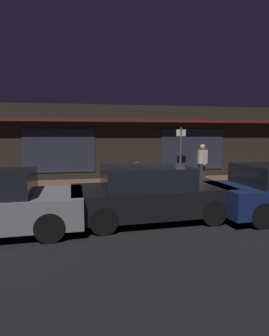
{
  "coord_description": "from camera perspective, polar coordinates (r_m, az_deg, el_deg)",
  "views": [
    {
      "loc": [
        -2.01,
        -7.73,
        2.24
      ],
      "look_at": [
        -0.18,
        2.4,
        0.95
      ],
      "focal_mm": 28.94,
      "sensor_mm": 36.0,
      "label": 1
    }
  ],
  "objects": [
    {
      "name": "ground_plane",
      "position": [
        8.3,
        4.23,
        -8.54
      ],
      "size": [
        60.0,
        60.0,
        0.0
      ],
      "primitive_type": "plane",
      "color": "black"
    },
    {
      "name": "sidewalk_slab",
      "position": [
        11.13,
        0.38,
        -4.07
      ],
      "size": [
        18.0,
        4.0,
        0.15
      ],
      "primitive_type": "cube",
      "color": "brown",
      "rests_on": "ground_plane"
    },
    {
      "name": "storefront_building",
      "position": [
        14.27,
        -2.13,
        5.39
      ],
      "size": [
        18.0,
        3.3,
        3.6
      ],
      "color": "black",
      "rests_on": "ground_plane"
    },
    {
      "name": "motorcycle",
      "position": [
        11.13,
        -1.94,
        -1.09
      ],
      "size": [
        1.56,
        0.95,
        0.97
      ],
      "color": "black",
      "rests_on": "sidewalk_slab"
    },
    {
      "name": "bicycle_parked",
      "position": [
        10.21,
        7.72,
        -2.69
      ],
      "size": [
        1.58,
        0.63,
        0.91
      ],
      "color": "black",
      "rests_on": "sidewalk_slab"
    },
    {
      "name": "person_bystander",
      "position": [
        11.87,
        14.05,
        1.07
      ],
      "size": [
        0.39,
        0.61,
        1.67
      ],
      "color": "#28232D",
      "rests_on": "sidewalk_slab"
    },
    {
      "name": "sign_post",
      "position": [
        12.6,
        9.69,
        3.72
      ],
      "size": [
        0.44,
        0.09,
        2.4
      ],
      "color": "#47474C",
      "rests_on": "sidewalk_slab"
    },
    {
      "name": "parked_car_far",
      "position": [
        7.09,
        3.26,
        -5.38
      ],
      "size": [
        4.19,
        1.97,
        1.42
      ],
      "color": "black",
      "rests_on": "ground_plane"
    }
  ]
}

